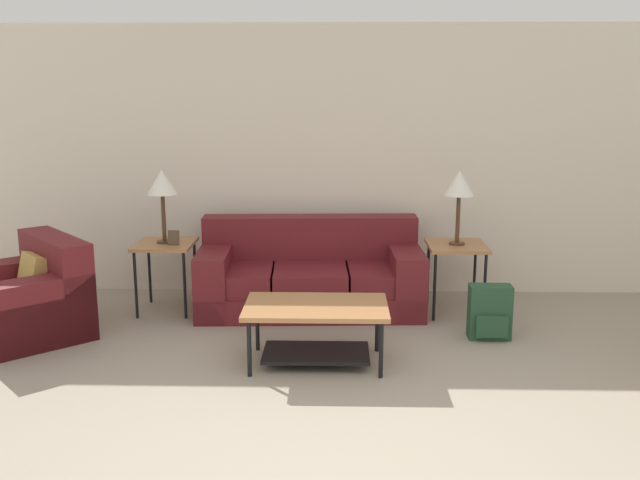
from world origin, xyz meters
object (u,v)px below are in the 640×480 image
(coffee_table, at_px, (316,320))
(armchair, at_px, (26,301))
(backpack, at_px, (490,313))
(table_lamp_left, at_px, (162,184))
(side_table_right, at_px, (456,252))
(table_lamp_right, at_px, (459,185))
(couch, at_px, (310,277))
(side_table_left, at_px, (165,250))

(coffee_table, bearing_deg, armchair, 166.91)
(armchair, height_order, backpack, armchair)
(table_lamp_left, bearing_deg, backpack, -13.55)
(side_table_right, xyz_separation_m, table_lamp_left, (-2.63, 0.00, 0.60))
(table_lamp_left, relative_size, backpack, 1.48)
(table_lamp_right, distance_m, backpack, 1.18)
(armchair, distance_m, backpack, 3.80)
(couch, distance_m, side_table_right, 1.35)
(side_table_right, relative_size, table_lamp_right, 0.96)
(table_lamp_right, bearing_deg, table_lamp_left, 180.00)
(side_table_left, bearing_deg, backpack, -13.55)
(coffee_table, xyz_separation_m, side_table_left, (-1.41, 1.24, 0.23))
(table_lamp_left, bearing_deg, couch, 3.96)
(couch, height_order, side_table_right, couch)
(coffee_table, relative_size, side_table_right, 1.65)
(armchair, bearing_deg, side_table_right, 10.67)
(armchair, height_order, side_table_right, armchair)
(couch, bearing_deg, table_lamp_right, -3.94)
(side_table_left, relative_size, backpack, 1.42)
(side_table_right, bearing_deg, table_lamp_right, 75.96)
(side_table_left, height_order, table_lamp_right, table_lamp_right)
(armchair, height_order, side_table_left, armchair)
(armchair, distance_m, table_lamp_left, 1.49)
(couch, bearing_deg, table_lamp_left, -176.04)
(couch, xyz_separation_m, armchair, (-2.31, -0.77, -0.00))
(side_table_right, bearing_deg, couch, 176.06)
(coffee_table, distance_m, table_lamp_right, 1.93)
(couch, relative_size, coffee_table, 1.95)
(armchair, xyz_separation_m, coffee_table, (2.41, -0.56, 0.04))
(coffee_table, bearing_deg, side_table_right, 45.50)
(backpack, bearing_deg, coffee_table, -157.89)
(coffee_table, bearing_deg, couch, 94.06)
(side_table_left, relative_size, side_table_right, 1.00)
(side_table_left, xyz_separation_m, side_table_right, (2.63, 0.00, 0.00))
(coffee_table, distance_m, side_table_left, 1.89)
(armchair, bearing_deg, side_table_left, 34.36)
(couch, relative_size, armchair, 1.54)
(couch, height_order, armchair, couch)
(side_table_left, xyz_separation_m, table_lamp_left, (-0.00, 0.00, 0.60))
(couch, xyz_separation_m, backpack, (1.49, -0.77, -0.08))
(coffee_table, height_order, table_lamp_left, table_lamp_left)
(side_table_right, height_order, backpack, side_table_right)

